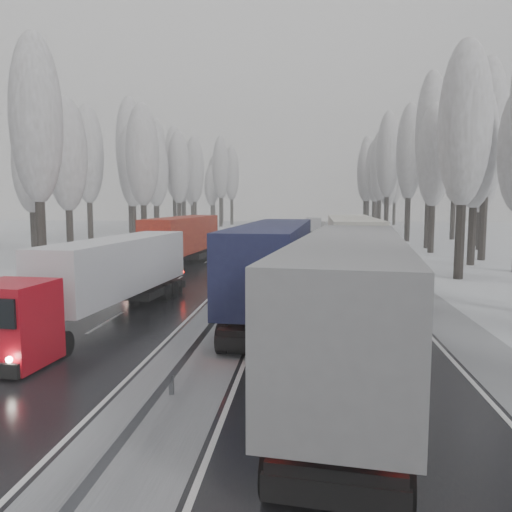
% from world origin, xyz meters
% --- Properties ---
extents(ground, '(260.00, 260.00, 0.00)m').
position_xyz_m(ground, '(0.00, 0.00, 0.00)').
color(ground, silver).
rests_on(ground, ground).
extents(carriageway_right, '(7.50, 200.00, 0.03)m').
position_xyz_m(carriageway_right, '(5.25, 30.00, 0.01)').
color(carriageway_right, black).
rests_on(carriageway_right, ground).
extents(carriageway_left, '(7.50, 200.00, 0.03)m').
position_xyz_m(carriageway_left, '(-5.25, 30.00, 0.01)').
color(carriageway_left, black).
rests_on(carriageway_left, ground).
extents(median_slush, '(3.00, 200.00, 0.04)m').
position_xyz_m(median_slush, '(0.00, 30.00, 0.02)').
color(median_slush, '#94959B').
rests_on(median_slush, ground).
extents(shoulder_right, '(2.40, 200.00, 0.04)m').
position_xyz_m(shoulder_right, '(10.20, 30.00, 0.02)').
color(shoulder_right, '#94959B').
rests_on(shoulder_right, ground).
extents(shoulder_left, '(2.40, 200.00, 0.04)m').
position_xyz_m(shoulder_left, '(-10.20, 30.00, 0.02)').
color(shoulder_left, '#94959B').
rests_on(shoulder_left, ground).
extents(median_guardrail, '(0.12, 200.00, 0.76)m').
position_xyz_m(median_guardrail, '(0.00, 29.99, 0.60)').
color(median_guardrail, slate).
rests_on(median_guardrail, ground).
extents(tree_18, '(3.60, 3.60, 16.58)m').
position_xyz_m(tree_18, '(14.51, 27.03, 10.70)').
color(tree_18, black).
rests_on(tree_18, ground).
extents(tree_20, '(3.60, 3.60, 15.71)m').
position_xyz_m(tree_20, '(17.90, 35.17, 10.14)').
color(tree_20, black).
rests_on(tree_20, ground).
extents(tree_21, '(3.60, 3.60, 18.62)m').
position_xyz_m(tree_21, '(20.12, 39.17, 12.00)').
color(tree_21, black).
rests_on(tree_21, ground).
extents(tree_22, '(3.60, 3.60, 15.86)m').
position_xyz_m(tree_22, '(17.02, 45.60, 10.24)').
color(tree_22, black).
rests_on(tree_22, ground).
extents(tree_23, '(3.60, 3.60, 13.55)m').
position_xyz_m(tree_23, '(23.31, 49.60, 8.77)').
color(tree_23, black).
rests_on(tree_23, ground).
extents(tree_24, '(3.60, 3.60, 20.49)m').
position_xyz_m(tree_24, '(17.90, 51.02, 13.19)').
color(tree_24, black).
rests_on(tree_24, ground).
extents(tree_25, '(3.60, 3.60, 19.44)m').
position_xyz_m(tree_25, '(24.81, 55.02, 12.52)').
color(tree_25, black).
rests_on(tree_25, ground).
extents(tree_26, '(3.60, 3.60, 18.78)m').
position_xyz_m(tree_26, '(17.56, 61.27, 12.10)').
color(tree_26, black).
rests_on(tree_26, ground).
extents(tree_27, '(3.60, 3.60, 17.62)m').
position_xyz_m(tree_27, '(24.72, 65.27, 11.36)').
color(tree_27, black).
rests_on(tree_27, ground).
extents(tree_28, '(3.60, 3.60, 19.62)m').
position_xyz_m(tree_28, '(16.34, 71.95, 12.64)').
color(tree_28, black).
rests_on(tree_28, ground).
extents(tree_29, '(3.60, 3.60, 18.11)m').
position_xyz_m(tree_29, '(23.71, 75.95, 11.67)').
color(tree_29, black).
rests_on(tree_29, ground).
extents(tree_30, '(3.60, 3.60, 17.86)m').
position_xyz_m(tree_30, '(16.56, 81.70, 11.52)').
color(tree_30, black).
rests_on(tree_30, ground).
extents(tree_31, '(3.60, 3.60, 18.58)m').
position_xyz_m(tree_31, '(22.48, 85.70, 11.97)').
color(tree_31, black).
rests_on(tree_31, ground).
extents(tree_32, '(3.60, 3.60, 17.33)m').
position_xyz_m(tree_32, '(16.63, 89.21, 11.18)').
color(tree_32, black).
rests_on(tree_32, ground).
extents(tree_33, '(3.60, 3.60, 14.33)m').
position_xyz_m(tree_33, '(19.77, 93.21, 9.26)').
color(tree_33, black).
rests_on(tree_33, ground).
extents(tree_34, '(3.60, 3.60, 17.63)m').
position_xyz_m(tree_34, '(15.73, 96.32, 11.37)').
color(tree_34, black).
rests_on(tree_34, ground).
extents(tree_35, '(3.60, 3.60, 18.25)m').
position_xyz_m(tree_35, '(24.94, 100.32, 11.77)').
color(tree_35, black).
rests_on(tree_35, ground).
extents(tree_36, '(3.60, 3.60, 20.23)m').
position_xyz_m(tree_36, '(17.04, 106.16, 13.02)').
color(tree_36, black).
rests_on(tree_36, ground).
extents(tree_37, '(3.60, 3.60, 16.37)m').
position_xyz_m(tree_37, '(24.02, 110.16, 10.56)').
color(tree_37, black).
rests_on(tree_37, ground).
extents(tree_38, '(3.60, 3.60, 17.97)m').
position_xyz_m(tree_38, '(18.73, 116.73, 11.59)').
color(tree_38, black).
rests_on(tree_38, ground).
extents(tree_39, '(3.60, 3.60, 16.19)m').
position_xyz_m(tree_39, '(21.55, 120.73, 10.45)').
color(tree_39, black).
rests_on(tree_39, ground).
extents(tree_58, '(3.60, 3.60, 17.21)m').
position_xyz_m(tree_58, '(-15.13, 24.57, 11.10)').
color(tree_58, black).
rests_on(tree_58, ground).
extents(tree_60, '(3.60, 3.60, 14.84)m').
position_xyz_m(tree_60, '(-17.75, 34.20, 9.59)').
color(tree_60, black).
rests_on(tree_60, ground).
extents(tree_61, '(3.60, 3.60, 13.95)m').
position_xyz_m(tree_61, '(-23.52, 38.20, 9.02)').
color(tree_61, black).
rests_on(tree_61, ground).
extents(tree_62, '(3.60, 3.60, 16.04)m').
position_xyz_m(tree_62, '(-13.94, 43.73, 10.36)').
color(tree_62, black).
rests_on(tree_62, ground).
extents(tree_63, '(3.60, 3.60, 16.88)m').
position_xyz_m(tree_63, '(-21.85, 47.73, 10.89)').
color(tree_63, black).
rests_on(tree_63, ground).
extents(tree_64, '(3.60, 3.60, 15.42)m').
position_xyz_m(tree_64, '(-18.26, 52.71, 9.96)').
color(tree_64, black).
rests_on(tree_64, ground).
extents(tree_65, '(3.60, 3.60, 19.48)m').
position_xyz_m(tree_65, '(-20.05, 56.71, 12.55)').
color(tree_65, black).
rests_on(tree_65, ground).
extents(tree_66, '(3.60, 3.60, 15.23)m').
position_xyz_m(tree_66, '(-18.16, 62.35, 9.84)').
color(tree_66, black).
rests_on(tree_66, ground).
extents(tree_67, '(3.60, 3.60, 17.09)m').
position_xyz_m(tree_67, '(-19.54, 66.35, 11.03)').
color(tree_67, black).
rests_on(tree_67, ground).
extents(tree_68, '(3.60, 3.60, 16.65)m').
position_xyz_m(tree_68, '(-16.58, 69.11, 10.75)').
color(tree_68, black).
rests_on(tree_68, ground).
extents(tree_69, '(3.60, 3.60, 19.35)m').
position_xyz_m(tree_69, '(-21.42, 73.11, 12.46)').
color(tree_69, black).
rests_on(tree_69, ground).
extents(tree_70, '(3.60, 3.60, 17.09)m').
position_xyz_m(tree_70, '(-16.33, 79.19, 11.03)').
color(tree_70, black).
rests_on(tree_70, ground).
extents(tree_71, '(3.60, 3.60, 19.61)m').
position_xyz_m(tree_71, '(-21.09, 83.19, 12.63)').
color(tree_71, black).
rests_on(tree_71, ground).
extents(tree_72, '(3.60, 3.60, 15.11)m').
position_xyz_m(tree_72, '(-18.93, 88.54, 9.76)').
color(tree_72, black).
rests_on(tree_72, ground).
extents(tree_73, '(3.60, 3.60, 17.22)m').
position_xyz_m(tree_73, '(-21.82, 92.54, 11.11)').
color(tree_73, black).
rests_on(tree_73, ground).
extents(tree_74, '(3.60, 3.60, 19.68)m').
position_xyz_m(tree_74, '(-15.07, 99.33, 12.67)').
color(tree_74, black).
rests_on(tree_74, ground).
extents(tree_75, '(3.60, 3.60, 18.60)m').
position_xyz_m(tree_75, '(-24.20, 103.33, 11.99)').
color(tree_75, black).
rests_on(tree_75, ground).
extents(tree_76, '(3.60, 3.60, 18.55)m').
position_xyz_m(tree_76, '(-14.05, 108.72, 11.95)').
color(tree_76, black).
rests_on(tree_76, ground).
extents(tree_77, '(3.60, 3.60, 14.32)m').
position_xyz_m(tree_77, '(-19.66, 112.72, 9.26)').
color(tree_77, black).
rests_on(tree_77, ground).
extents(tree_78, '(3.60, 3.60, 19.55)m').
position_xyz_m(tree_78, '(-17.56, 115.31, 12.59)').
color(tree_78, black).
rests_on(tree_78, ground).
extents(tree_79, '(3.60, 3.60, 17.07)m').
position_xyz_m(tree_79, '(-20.33, 119.31, 11.01)').
color(tree_79, black).
rests_on(tree_79, ground).
extents(truck_grey_tarp, '(4.79, 17.53, 4.46)m').
position_xyz_m(truck_grey_tarp, '(5.18, 6.21, 2.60)').
color(truck_grey_tarp, '#444448').
rests_on(truck_grey_tarp, ground).
extents(truck_blue_box, '(3.64, 17.35, 4.42)m').
position_xyz_m(truck_blue_box, '(2.29, 14.88, 2.58)').
color(truck_blue_box, '#201E4D').
rests_on(truck_blue_box, ground).
extents(truck_cream_box, '(3.13, 17.44, 4.45)m').
position_xyz_m(truck_cream_box, '(6.68, 24.31, 2.60)').
color(truck_cream_box, beige).
rests_on(truck_cream_box, ground).
extents(box_truck_distant, '(2.83, 6.98, 2.54)m').
position_xyz_m(box_truck_distant, '(4.93, 83.61, 1.29)').
color(box_truck_distant, '#B8BAC0').
rests_on(box_truck_distant, ground).
extents(truck_red_white, '(3.49, 14.65, 3.73)m').
position_xyz_m(truck_red_white, '(-5.22, 12.44, 2.18)').
color(truck_red_white, '#AF0917').
rests_on(truck_red_white, ground).
extents(truck_red_red, '(3.67, 16.45, 4.19)m').
position_xyz_m(truck_red_red, '(-6.55, 30.19, 2.44)').
color(truck_red_red, '#B40A0D').
rests_on(truck_red_red, ground).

